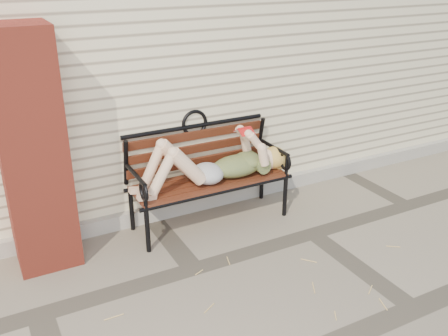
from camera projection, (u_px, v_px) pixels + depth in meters
ground at (313, 234)px, 4.76m from camera, size 80.00×80.00×0.00m
house_wall at (182, 33)px, 6.62m from camera, size 8.00×4.00×3.00m
foundation_strip at (260, 188)px, 5.52m from camera, size 8.00×0.10×0.15m
brick_pillar at (33, 152)px, 3.99m from camera, size 0.50×0.50×2.00m
garden_bench at (205, 163)px, 4.82m from camera, size 1.66×0.66×1.07m
reading_woman at (213, 164)px, 4.71m from camera, size 1.56×0.36×0.49m
straw_scatter at (281, 302)px, 3.81m from camera, size 3.04×1.58×0.01m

